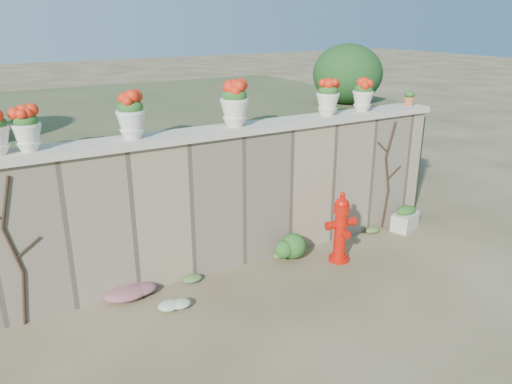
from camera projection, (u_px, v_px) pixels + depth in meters
ground at (279, 324)px, 6.12m from camera, size 80.00×80.00×0.00m
stone_wall at (213, 203)px, 7.25m from camera, size 8.00×0.40×2.00m
wall_cap at (211, 133)px, 6.90m from camera, size 8.10×0.52×0.10m
raised_fill at (143, 154)px, 9.86m from camera, size 9.00×6.00×2.00m
back_shrub_right at (347, 74)px, 9.32m from camera, size 1.30×1.30×1.10m
vine_left at (14, 251)px, 5.81m from camera, size 0.60×0.04×1.91m
vine_right at (388, 174)px, 8.61m from camera, size 0.60×0.04×1.91m
fire_hydrant at (341, 227)px, 7.54m from camera, size 0.48×0.34×1.11m
planter_box at (405, 219)px, 8.79m from camera, size 0.60×0.47×0.44m
green_shrub at (291, 247)px, 7.55m from camera, size 0.58×0.52×0.55m
magenta_clump at (128, 290)px, 6.68m from camera, size 0.78×0.52×0.21m
white_flowers at (174, 303)px, 6.44m from camera, size 0.45×0.36×0.16m
urn_pot_1 at (27, 129)px, 5.70m from camera, size 0.33×0.33×0.52m
urn_pot_2 at (131, 116)px, 6.27m from camera, size 0.37×0.37×0.58m
urn_pot_3 at (235, 104)px, 6.96m from camera, size 0.40×0.40×0.63m
urn_pot_4 at (328, 98)px, 7.75m from camera, size 0.36×0.36×0.56m
urn_pot_5 at (363, 95)px, 8.09m from camera, size 0.34×0.34×0.53m
terracotta_pot at (409, 99)px, 8.65m from camera, size 0.21×0.21×0.25m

